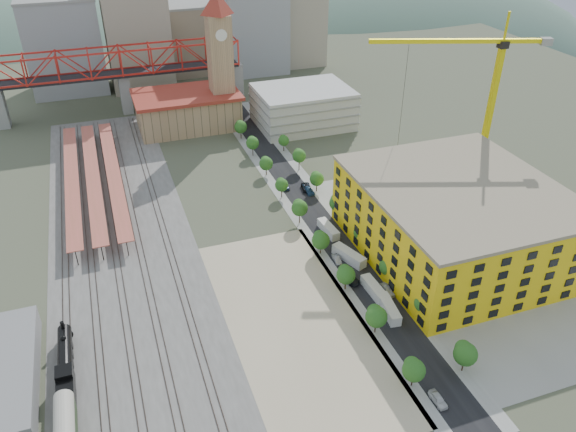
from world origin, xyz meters
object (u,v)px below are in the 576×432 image
object	(u,v)px
site_trailer_b	(374,289)
site_trailer_a	(389,309)
car_0	(438,399)
site_trailer_c	(349,256)
locomotive	(66,366)
site_trailer_d	(328,229)
clock_tower	(219,48)
construction_building	(456,219)
tower_crane	(483,86)

from	to	relation	value
site_trailer_b	site_trailer_a	bearing A→B (deg)	-92.00
car_0	site_trailer_a	bearing A→B (deg)	81.87
site_trailer_b	site_trailer_c	size ratio (longest dim) A/B	0.93
locomotive	car_0	world-z (taller)	locomotive
site_trailer_c	site_trailer_d	xyz separation A→B (m)	(0.00, 12.94, -0.13)
clock_tower	construction_building	distance (m)	107.36
construction_building	site_trailer_d	bearing A→B (deg)	145.46
construction_building	locomotive	xyz separation A→B (m)	(-92.00, -10.67, -7.22)
construction_building	site_trailer_a	size ratio (longest dim) A/B	5.60
clock_tower	tower_crane	bearing A→B (deg)	-52.12
construction_building	locomotive	distance (m)	92.90
tower_crane	site_trailer_d	xyz separation A→B (m)	(-48.57, -9.38, -30.47)
locomotive	site_trailer_c	bearing A→B (deg)	13.32
site_trailer_d	car_0	world-z (taller)	site_trailer_d
construction_building	site_trailer_c	bearing A→B (deg)	169.21
site_trailer_a	clock_tower	bearing A→B (deg)	101.12
tower_crane	site_trailer_a	size ratio (longest dim) A/B	5.68
construction_building	locomotive	size ratio (longest dim) A/B	2.16
site_trailer_c	car_0	distance (m)	45.06
site_trailer_b	site_trailer_d	size ratio (longest dim) A/B	1.03
site_trailer_b	tower_crane	bearing A→B (deg)	34.48
site_trailer_c	site_trailer_a	bearing A→B (deg)	-109.86
clock_tower	locomotive	size ratio (longest dim) A/B	2.22
clock_tower	site_trailer_a	world-z (taller)	clock_tower
tower_crane	car_0	distance (m)	90.23
site_trailer_b	locomotive	bearing A→B (deg)	179.76
tower_crane	car_0	bearing A→B (deg)	-127.47
tower_crane	site_trailer_d	size ratio (longest dim) A/B	5.86
site_trailer_c	car_0	bearing A→B (deg)	-113.68
locomotive	site_trailer_c	size ratio (longest dim) A/B	2.42
locomotive	car_0	distance (m)	69.51
clock_tower	construction_building	world-z (taller)	clock_tower
clock_tower	construction_building	bearing A→B (deg)	-71.22
site_trailer_b	car_0	size ratio (longest dim) A/B	1.99
locomotive	site_trailer_a	bearing A→B (deg)	-4.30
site_trailer_c	site_trailer_b	bearing A→B (deg)	-109.86
clock_tower	construction_building	xyz separation A→B (m)	(34.00, -99.99, -19.29)
locomotive	construction_building	bearing A→B (deg)	6.62
site_trailer_a	site_trailer_d	bearing A→B (deg)	97.17
clock_tower	site_trailer_a	size ratio (longest dim) A/B	5.75
clock_tower	site_trailer_d	size ratio (longest dim) A/B	5.93
tower_crane	site_trailer_b	world-z (taller)	tower_crane
site_trailer_a	site_trailer_d	size ratio (longest dim) A/B	1.03
construction_building	locomotive	world-z (taller)	construction_building
site_trailer_c	locomotive	bearing A→B (deg)	173.46
site_trailer_a	car_0	xyz separation A→B (m)	(-3.00, -24.36, -0.46)
clock_tower	car_0	bearing A→B (deg)	-87.95
construction_building	site_trailer_b	size ratio (longest dim) A/B	5.61
construction_building	site_trailer_a	bearing A→B (deg)	-148.98
site_trailer_d	car_0	bearing A→B (deg)	-97.45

